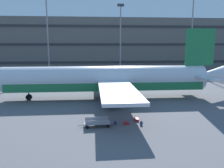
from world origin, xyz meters
name	(u,v)px	position (x,y,z in m)	size (l,w,h in m)	color
ground_plane	(89,98)	(0.00, 0.00, 0.00)	(600.00, 600.00, 0.00)	#5B5B60
terminal_structure	(90,44)	(0.00, 45.08, 8.23)	(166.69, 17.33, 16.46)	#605B56
airliner	(108,79)	(2.95, -0.62, 2.99)	(36.62, 29.40, 10.68)	silver
light_mast_center_left	(47,26)	(-11.29, 29.60, 13.07)	(1.80, 0.50, 22.74)	gray
light_mast_center_right	(120,33)	(8.64, 29.60, 11.23)	(1.80, 0.50, 19.17)	gray
light_mast_right	(192,24)	(29.25, 29.60, 14.08)	(1.80, 0.50, 24.70)	gray
suitcase_navy	(137,120)	(5.27, -11.30, 0.14)	(0.52, 0.80, 0.27)	#B21E23
suitcase_large	(126,123)	(3.99, -12.23, 0.10)	(0.54, 0.76, 0.20)	#B21E23
backpack_scuffed	(115,123)	(2.81, -12.28, 0.20)	(0.41, 0.34, 0.46)	navy
backpack_upright	(141,123)	(5.50, -12.73, 0.21)	(0.33, 0.28, 0.48)	navy
baggage_cart	(97,122)	(0.91, -12.60, 0.43)	(3.32, 1.40, 0.82)	gray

